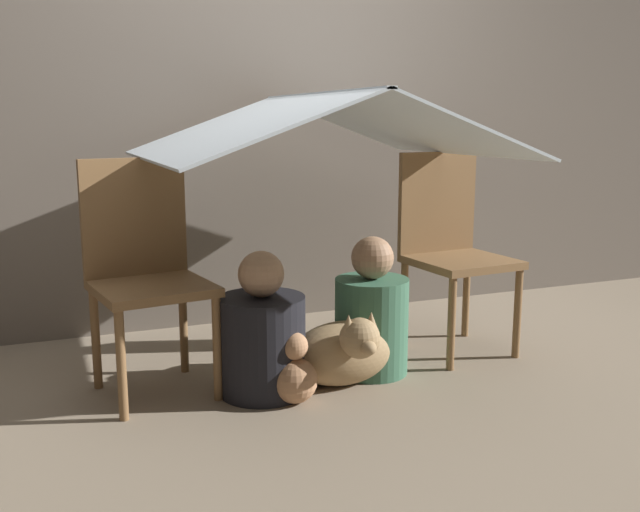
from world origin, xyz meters
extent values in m
plane|color=gray|center=(0.00, 0.00, 0.00)|extent=(8.80, 8.80, 0.00)
cube|color=#6B6056|center=(0.00, 1.00, 1.25)|extent=(7.00, 0.05, 2.50)
cylinder|color=brown|center=(-0.88, -0.16, 0.21)|extent=(0.04, 0.04, 0.43)
cylinder|color=brown|center=(-0.50, -0.10, 0.21)|extent=(0.04, 0.04, 0.43)
cylinder|color=brown|center=(-0.94, 0.21, 0.21)|extent=(0.04, 0.04, 0.43)
cylinder|color=brown|center=(-0.56, 0.27, 0.21)|extent=(0.04, 0.04, 0.43)
cube|color=brown|center=(-0.72, 0.05, 0.45)|extent=(0.50, 0.50, 0.04)
cube|color=brown|center=(-0.76, 0.26, 0.71)|extent=(0.44, 0.10, 0.49)
cylinder|color=brown|center=(0.55, -0.15, 0.21)|extent=(0.04, 0.04, 0.43)
cylinder|color=brown|center=(0.93, -0.12, 0.21)|extent=(0.04, 0.04, 0.43)
cylinder|color=brown|center=(0.52, 0.23, 0.21)|extent=(0.04, 0.04, 0.43)
cylinder|color=brown|center=(0.90, 0.26, 0.21)|extent=(0.04, 0.04, 0.43)
cube|color=brown|center=(0.72, 0.05, 0.45)|extent=(0.47, 0.47, 0.04)
cube|color=brown|center=(0.71, 0.26, 0.71)|extent=(0.44, 0.07, 0.49)
cube|color=silver|center=(-0.36, 0.05, 1.09)|extent=(0.73, 1.30, 0.27)
cube|color=silver|center=(0.36, 0.05, 1.09)|extent=(0.73, 1.30, 0.27)
cube|color=silver|center=(0.00, 0.05, 1.22)|extent=(0.04, 1.30, 0.01)
cylinder|color=black|center=(-0.32, -0.10, 0.20)|extent=(0.35, 0.35, 0.41)
sphere|color=tan|center=(-0.32, -0.10, 0.50)|extent=(0.19, 0.19, 0.19)
cylinder|color=#38664C|center=(0.21, -0.04, 0.21)|extent=(0.33, 0.33, 0.43)
sphere|color=#9E7556|center=(0.21, -0.04, 0.52)|extent=(0.19, 0.19, 0.19)
ellipsoid|color=#9E7F56|center=(0.03, -0.13, 0.14)|extent=(0.46, 0.25, 0.28)
sphere|color=#9E7F56|center=(0.03, -0.30, 0.25)|extent=(0.17, 0.17, 0.17)
ellipsoid|color=#9E7F56|center=(0.03, -0.38, 0.24)|extent=(0.07, 0.08, 0.06)
cone|color=#9E7F56|center=(-0.02, -0.30, 0.32)|extent=(0.06, 0.06, 0.07)
cone|color=#9E7F56|center=(0.08, -0.30, 0.32)|extent=(0.06, 0.06, 0.07)
cube|color=#7FB27F|center=(-0.10, 0.11, 0.05)|extent=(0.37, 0.30, 0.10)
sphere|color=tan|center=(-0.23, -0.24, 0.09)|extent=(0.18, 0.18, 0.18)
sphere|color=tan|center=(-0.23, -0.24, 0.23)|extent=(0.11, 0.11, 0.11)
camera|label=1|loc=(-1.14, -2.77, 1.11)|focal=40.00mm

